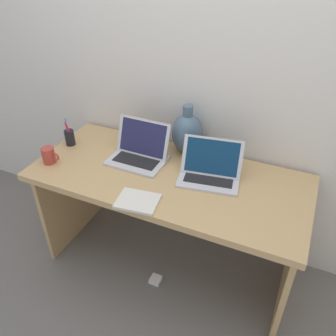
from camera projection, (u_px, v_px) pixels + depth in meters
ground_plane at (168, 263)px, 2.39m from camera, size 6.00×6.00×0.00m
back_wall at (195, 75)px, 1.99m from camera, size 4.40×0.04×2.40m
desk at (168, 196)px, 2.05m from camera, size 1.57×0.69×0.74m
laptop_left at (140, 150)px, 2.08m from camera, size 0.34×0.25×0.23m
laptop_right at (210, 169)px, 1.92m from camera, size 0.37×0.29×0.21m
green_vase at (187, 133)px, 2.11m from camera, size 0.19×0.19×0.31m
notebook_stack at (138, 201)px, 1.77m from camera, size 0.23×0.19×0.02m
coffee_mug at (49, 155)px, 2.05m from camera, size 0.12×0.08×0.10m
pen_cup at (70, 137)px, 2.22m from camera, size 0.06×0.06×0.18m
power_brick at (156, 280)px, 2.26m from camera, size 0.07×0.07×0.03m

